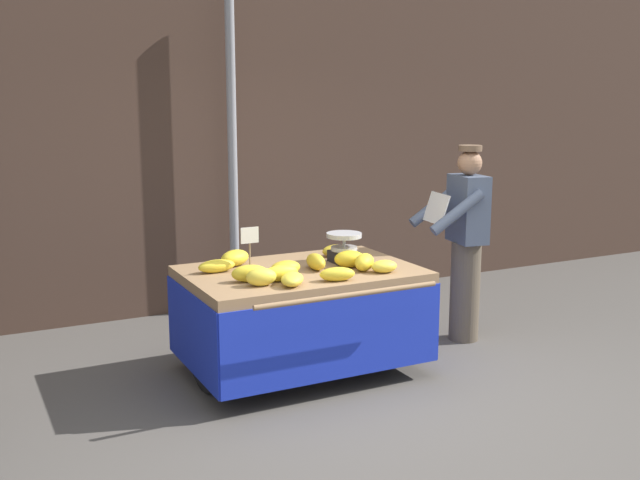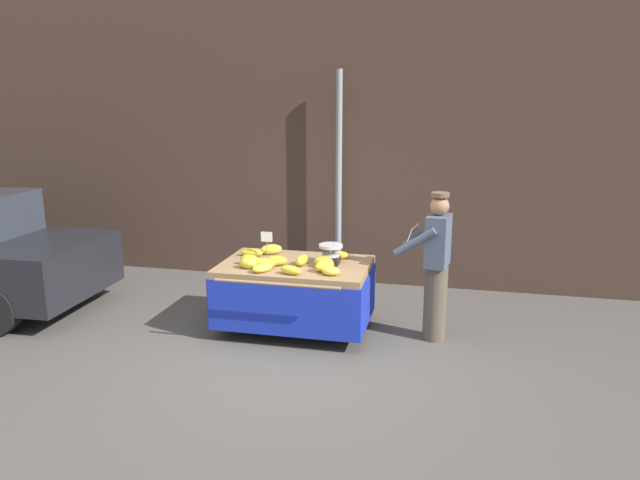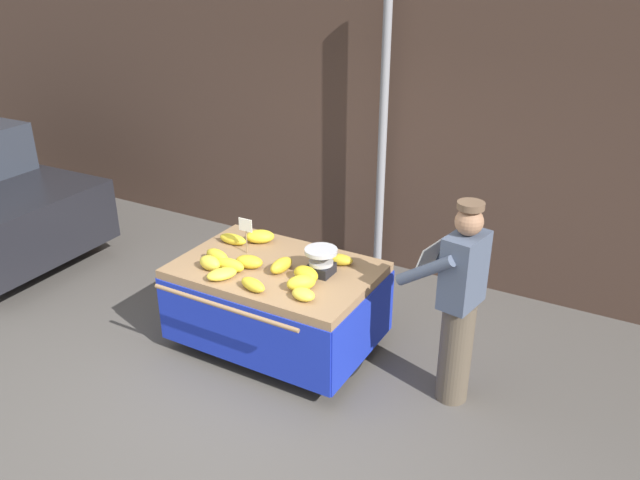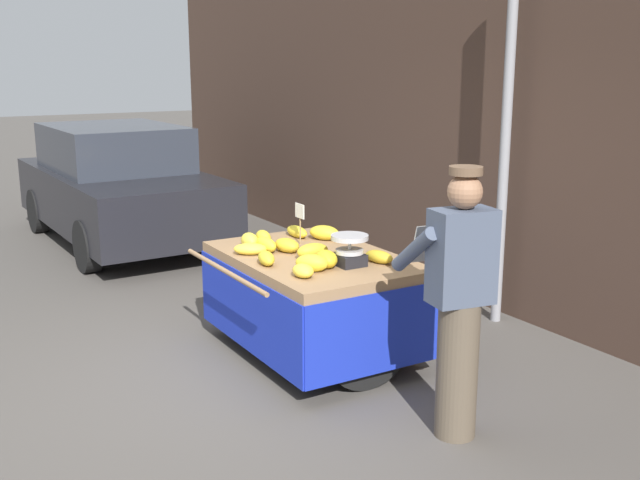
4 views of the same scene
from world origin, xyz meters
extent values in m
plane|color=#514C47|center=(0.00, 0.00, 0.00)|extent=(60.00, 60.00, 0.00)
cube|color=#473328|center=(0.00, 3.05, 2.11)|extent=(16.00, 0.24, 4.23)
cylinder|color=gray|center=(-0.09, 2.73, 1.56)|extent=(0.09, 0.09, 3.12)
cube|color=#93704C|center=(-0.25, 0.88, 0.79)|extent=(1.73, 1.16, 0.08)
cylinder|color=black|center=(-1.03, 0.88, 0.39)|extent=(0.05, 0.77, 0.77)
cylinder|color=#B7B7BC|center=(-1.06, 0.88, 0.39)|extent=(0.01, 0.14, 0.14)
cylinder|color=black|center=(0.54, 0.88, 0.39)|extent=(0.05, 0.77, 0.77)
cylinder|color=#B7B7BC|center=(0.57, 0.88, 0.39)|extent=(0.01, 0.14, 0.14)
cylinder|color=#4C4742|center=(-0.25, 1.38, 0.37)|extent=(0.05, 0.05, 0.75)
cube|color=#192DB2|center=(-0.25, 0.31, 0.45)|extent=(1.73, 0.02, 0.60)
cube|color=#192DB2|center=(-0.25, 1.46, 0.45)|extent=(1.73, 0.02, 0.60)
cube|color=#192DB2|center=(-1.11, 0.88, 0.45)|extent=(0.02, 1.16, 0.60)
cube|color=#192DB2|center=(0.62, 0.88, 0.45)|extent=(0.02, 1.16, 0.60)
cylinder|color=#93704C|center=(-0.25, 0.13, 0.81)|extent=(1.39, 0.04, 0.04)
cube|color=black|center=(0.17, 0.96, 0.87)|extent=(0.20, 0.20, 0.09)
cylinder|color=#B7B7BC|center=(0.17, 0.96, 0.97)|extent=(0.02, 0.02, 0.11)
cylinder|color=#B7B7BC|center=(0.17, 0.96, 1.05)|extent=(0.28, 0.28, 0.04)
cylinder|color=#B7B7BC|center=(0.17, 0.96, 0.94)|extent=(0.21, 0.21, 0.03)
cylinder|color=#997A51|center=(-0.62, 0.98, 0.94)|extent=(0.01, 0.01, 0.22)
cube|color=white|center=(-0.62, 0.97, 1.11)|extent=(0.14, 0.01, 0.12)
ellipsoid|color=yellow|center=(-0.74, 0.69, 0.89)|extent=(0.28, 0.17, 0.12)
ellipsoid|color=yellow|center=(-0.53, 0.61, 0.89)|extent=(0.28, 0.12, 0.12)
ellipsoid|color=gold|center=(0.21, 1.19, 0.88)|extent=(0.27, 0.18, 0.10)
ellipsoid|color=yellow|center=(-0.51, 0.46, 0.87)|extent=(0.27, 0.30, 0.09)
ellipsoid|color=yellow|center=(-0.85, 1.07, 0.88)|extent=(0.29, 0.12, 0.10)
ellipsoid|color=yellow|center=(0.17, 0.63, 0.89)|extent=(0.27, 0.27, 0.13)
ellipsoid|color=yellow|center=(0.26, 0.51, 0.88)|extent=(0.21, 0.16, 0.09)
ellipsoid|color=yellow|center=(-0.65, 1.23, 0.89)|extent=(0.32, 0.28, 0.12)
ellipsoid|color=yellow|center=(-0.17, 0.44, 0.88)|extent=(0.28, 0.18, 0.10)
ellipsoid|color=gold|center=(-0.15, 0.82, 0.89)|extent=(0.15, 0.27, 0.12)
ellipsoid|color=yellow|center=(-0.71, 0.55, 0.89)|extent=(0.23, 0.16, 0.13)
ellipsoid|color=gold|center=(0.12, 0.78, 0.89)|extent=(0.28, 0.22, 0.13)
ellipsoid|color=gold|center=(-0.43, 0.75, 0.88)|extent=(0.27, 0.20, 0.11)
cylinder|color=brown|center=(1.39, 0.97, 0.44)|extent=(0.26, 0.26, 0.88)
cube|color=#475166|center=(1.39, 0.97, 1.17)|extent=(0.29, 0.41, 0.58)
sphere|color=#9E7051|center=(1.39, 0.97, 1.56)|extent=(0.21, 0.21, 0.21)
cylinder|color=brown|center=(1.39, 0.97, 1.69)|extent=(0.20, 0.20, 0.05)
cylinder|color=#475166|center=(1.14, 0.80, 1.18)|extent=(0.49, 0.17, 0.37)
cylinder|color=#475166|center=(1.21, 1.21, 1.18)|extent=(0.49, 0.17, 0.37)
cube|color=silver|center=(1.09, 1.02, 1.19)|extent=(0.15, 0.35, 0.25)
cylinder|color=black|center=(-3.69, 1.51, 0.30)|extent=(0.60, 0.20, 0.60)
camera|label=1|loc=(-2.63, -4.12, 2.12)|focal=41.98mm
camera|label=2|loc=(1.54, -5.57, 2.71)|focal=33.16mm
camera|label=3|loc=(2.52, -3.21, 3.35)|focal=35.47mm
camera|label=4|loc=(4.73, -2.02, 2.32)|focal=42.47mm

